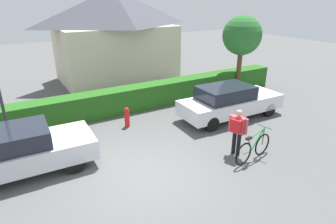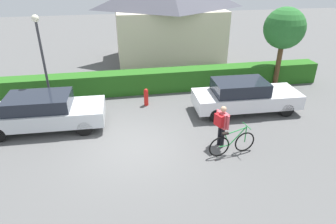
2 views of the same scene
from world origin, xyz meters
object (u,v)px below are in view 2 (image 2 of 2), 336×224
(person_rider, at_px, (222,123))
(street_lamp, at_px, (42,52))
(parked_car_near, at_px, (43,111))
(parked_car_far, at_px, (244,96))
(bicycle, at_px, (232,143))
(fire_hydrant, at_px, (146,97))
(tree_kerbside, at_px, (284,29))

(person_rider, distance_m, street_lamp, 7.62)
(parked_car_near, distance_m, parked_car_far, 8.28)
(bicycle, xyz_separation_m, person_rider, (-0.24, 0.53, 0.53))
(parked_car_far, height_order, bicycle, parked_car_far)
(street_lamp, xyz_separation_m, fire_hydrant, (4.11, -0.05, -2.26))
(bicycle, distance_m, street_lamp, 8.22)
(tree_kerbside, bearing_deg, parked_car_near, -167.58)
(parked_car_near, distance_m, bicycle, 7.25)
(person_rider, distance_m, tree_kerbside, 7.13)
(parked_car_near, height_order, person_rider, person_rider)
(bicycle, relative_size, street_lamp, 0.42)
(bicycle, relative_size, tree_kerbside, 0.43)
(parked_car_near, xyz_separation_m, parked_car_far, (8.28, 0.00, 0.00))
(person_rider, relative_size, street_lamp, 0.38)
(person_rider, height_order, street_lamp, street_lamp)
(bicycle, height_order, tree_kerbside, tree_kerbside)
(parked_car_far, relative_size, person_rider, 2.93)
(bicycle, bearing_deg, tree_kerbside, 50.36)
(parked_car_near, height_order, fire_hydrant, parked_car_near)
(parked_car_far, xyz_separation_m, fire_hydrant, (-4.13, 1.37, -0.32))
(person_rider, bearing_deg, parked_car_near, 158.78)
(parked_car_far, distance_m, tree_kerbside, 4.36)
(parked_car_near, bearing_deg, bicycle, -24.46)
(fire_hydrant, bearing_deg, tree_kerbside, 8.80)
(parked_car_near, bearing_deg, fire_hydrant, 18.26)
(street_lamp, bearing_deg, fire_hydrant, -0.70)
(person_rider, relative_size, tree_kerbside, 0.39)
(parked_car_far, xyz_separation_m, person_rider, (-1.93, -2.47, 0.21))
(bicycle, bearing_deg, parked_car_far, 60.63)
(person_rider, distance_m, fire_hydrant, 4.46)
(street_lamp, bearing_deg, parked_car_far, -9.76)
(parked_car_near, height_order, parked_car_far, parked_car_far)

